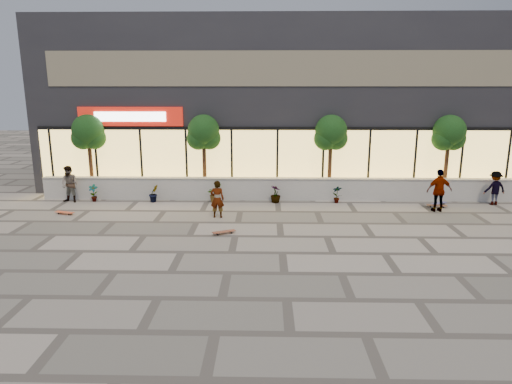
{
  "coord_description": "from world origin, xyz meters",
  "views": [
    {
      "loc": [
        -0.54,
        -13.81,
        5.26
      ],
      "look_at": [
        -0.92,
        3.02,
        1.3
      ],
      "focal_mm": 32.0,
      "sensor_mm": 36.0,
      "label": 1
    }
  ],
  "objects_px": {
    "tree_west": "(88,134)",
    "skateboard_left": "(65,212)",
    "tree_mideast": "(331,135)",
    "skater_right_near": "(439,191)",
    "skateboard_right_far": "(439,203)",
    "skater_right_far": "(495,188)",
    "skateboard_center": "(224,232)",
    "tree_midwest": "(204,134)",
    "skateboard_right_near": "(437,205)",
    "tree_east": "(449,135)",
    "skater_center": "(217,199)",
    "skater_left": "(70,184)"
  },
  "relations": [
    {
      "from": "tree_mideast",
      "to": "skateboard_left",
      "type": "xyz_separation_m",
      "value": [
        -11.43,
        -3.41,
        -2.9
      ]
    },
    {
      "from": "skateboard_center",
      "to": "tree_east",
      "type": "bearing_deg",
      "value": 4.86
    },
    {
      "from": "skater_left",
      "to": "skateboard_right_far",
      "type": "height_order",
      "value": "skater_left"
    },
    {
      "from": "tree_west",
      "to": "skateboard_left",
      "type": "height_order",
      "value": "tree_west"
    },
    {
      "from": "skater_left",
      "to": "skateboard_right_near",
      "type": "height_order",
      "value": "skater_left"
    },
    {
      "from": "tree_mideast",
      "to": "skateboard_right_near",
      "type": "relative_size",
      "value": 4.42
    },
    {
      "from": "tree_midwest",
      "to": "skateboard_right_far",
      "type": "height_order",
      "value": "tree_midwest"
    },
    {
      "from": "skateboard_left",
      "to": "skateboard_right_far",
      "type": "distance_m",
      "value": 16.29
    },
    {
      "from": "tree_west",
      "to": "tree_midwest",
      "type": "relative_size",
      "value": 1.0
    },
    {
      "from": "tree_east",
      "to": "skater_center",
      "type": "distance_m",
      "value": 11.36
    },
    {
      "from": "skater_right_far",
      "to": "skateboard_center",
      "type": "distance_m",
      "value": 12.58
    },
    {
      "from": "skateboard_center",
      "to": "skateboard_right_near",
      "type": "relative_size",
      "value": 0.98
    },
    {
      "from": "tree_east",
      "to": "skateboard_right_far",
      "type": "xyz_separation_m",
      "value": [
        -0.76,
        -1.5,
        -2.9
      ]
    },
    {
      "from": "skateboard_center",
      "to": "skateboard_right_near",
      "type": "height_order",
      "value": "skateboard_right_near"
    },
    {
      "from": "tree_west",
      "to": "skateboard_left",
      "type": "bearing_deg",
      "value": -88.85
    },
    {
      "from": "tree_mideast",
      "to": "skater_center",
      "type": "bearing_deg",
      "value": -143.51
    },
    {
      "from": "tree_west",
      "to": "tree_midwest",
      "type": "xyz_separation_m",
      "value": [
        5.5,
        0.0,
        0.0
      ]
    },
    {
      "from": "tree_west",
      "to": "tree_mideast",
      "type": "bearing_deg",
      "value": 0.0
    },
    {
      "from": "skater_left",
      "to": "skateboard_right_near",
      "type": "bearing_deg",
      "value": 10.02
    },
    {
      "from": "skater_right_far",
      "to": "skateboard_center",
      "type": "height_order",
      "value": "skater_right_far"
    },
    {
      "from": "skateboard_left",
      "to": "tree_west",
      "type": "bearing_deg",
      "value": 107.29
    },
    {
      "from": "skater_right_near",
      "to": "skateboard_right_far",
      "type": "relative_size",
      "value": 2.25
    },
    {
      "from": "skateboard_right_near",
      "to": "skateboard_right_far",
      "type": "xyz_separation_m",
      "value": [
        0.24,
        0.43,
        -0.01
      ]
    },
    {
      "from": "skater_right_far",
      "to": "skateboard_right_far",
      "type": "xyz_separation_m",
      "value": [
        -2.46,
        -0.1,
        -0.69
      ]
    },
    {
      "from": "skateboard_center",
      "to": "skateboard_left",
      "type": "relative_size",
      "value": 1.0
    },
    {
      "from": "tree_mideast",
      "to": "skater_left",
      "type": "relative_size",
      "value": 2.32
    },
    {
      "from": "tree_east",
      "to": "skateboard_right_far",
      "type": "bearing_deg",
      "value": -116.74
    },
    {
      "from": "tree_mideast",
      "to": "tree_west",
      "type": "bearing_deg",
      "value": 180.0
    },
    {
      "from": "skater_right_near",
      "to": "skateboard_left",
      "type": "bearing_deg",
      "value": -0.86
    },
    {
      "from": "tree_mideast",
      "to": "skateboard_right_far",
      "type": "relative_size",
      "value": 4.84
    },
    {
      "from": "skater_right_near",
      "to": "skateboard_left",
      "type": "distance_m",
      "value": 15.76
    },
    {
      "from": "tree_mideast",
      "to": "skateboard_center",
      "type": "height_order",
      "value": "tree_mideast"
    },
    {
      "from": "tree_west",
      "to": "tree_mideast",
      "type": "relative_size",
      "value": 1.0
    },
    {
      "from": "skateboard_right_far",
      "to": "skater_center",
      "type": "bearing_deg",
      "value": 164.71
    },
    {
      "from": "tree_east",
      "to": "skateboard_center",
      "type": "height_order",
      "value": "tree_east"
    },
    {
      "from": "tree_east",
      "to": "skateboard_right_near",
      "type": "height_order",
      "value": "tree_east"
    },
    {
      "from": "tree_east",
      "to": "skater_right_near",
      "type": "distance_m",
      "value": 3.54
    },
    {
      "from": "skater_center",
      "to": "skateboard_right_near",
      "type": "height_order",
      "value": "skater_center"
    },
    {
      "from": "skater_right_near",
      "to": "skateboard_center",
      "type": "xyz_separation_m",
      "value": [
        -8.84,
        -3.23,
        -0.83
      ]
    },
    {
      "from": "skater_right_near",
      "to": "skater_right_far",
      "type": "relative_size",
      "value": 1.19
    },
    {
      "from": "tree_west",
      "to": "skater_right_far",
      "type": "distance_m",
      "value": 18.89
    },
    {
      "from": "tree_midwest",
      "to": "tree_mideast",
      "type": "height_order",
      "value": "same"
    },
    {
      "from": "tree_mideast",
      "to": "skateboard_left",
      "type": "distance_m",
      "value": 12.28
    },
    {
      "from": "tree_midwest",
      "to": "skateboard_right_far",
      "type": "bearing_deg",
      "value": -7.95
    },
    {
      "from": "tree_east",
      "to": "skater_center",
      "type": "relative_size",
      "value": 2.56
    },
    {
      "from": "skater_right_far",
      "to": "tree_midwest",
      "type": "bearing_deg",
      "value": -14.34
    },
    {
      "from": "skateboard_center",
      "to": "skateboard_right_far",
      "type": "distance_m",
      "value": 10.26
    },
    {
      "from": "tree_midwest",
      "to": "skateboard_center",
      "type": "bearing_deg",
      "value": -76.06
    },
    {
      "from": "skater_left",
      "to": "tree_east",
      "type": "bearing_deg",
      "value": 16.45
    },
    {
      "from": "skater_left",
      "to": "skateboard_right_near",
      "type": "distance_m",
      "value": 16.53
    }
  ]
}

